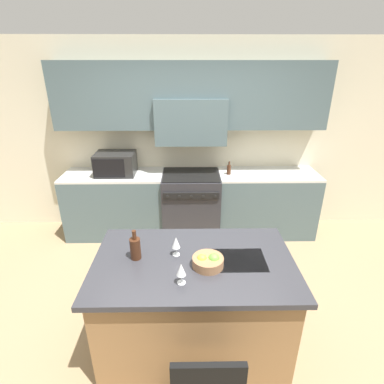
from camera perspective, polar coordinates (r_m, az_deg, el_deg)
ground_plane at (r=3.28m, az=0.22°, el=-23.15°), size 10.00×10.00×0.00m
back_cabinetry at (r=4.28m, az=-0.25°, el=13.03°), size 10.00×0.46×2.70m
back_counter at (r=4.40m, az=-0.19°, el=-2.21°), size 3.58×0.62×0.94m
range_stove at (r=4.38m, az=-0.19°, el=-2.34°), size 0.81×0.70×0.94m
microwave at (r=4.28m, az=-14.35°, el=5.26°), size 0.53×0.41×0.30m
kitchen_island at (r=2.79m, az=0.23°, el=-20.26°), size 1.64×1.00×0.90m
wine_bottle at (r=2.51m, az=-10.74°, el=-10.42°), size 0.09×0.09×0.26m
wine_glass_near at (r=2.22m, az=-2.07°, el=-14.66°), size 0.07×0.07×0.17m
wine_glass_far at (r=2.50m, az=-3.07°, el=-9.69°), size 0.07×0.07×0.17m
fruit_bowl at (r=2.42m, az=3.12°, el=-13.02°), size 0.25×0.25×0.11m
oil_bottle_on_counter at (r=4.19m, az=7.04°, el=4.29°), size 0.06×0.06×0.19m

